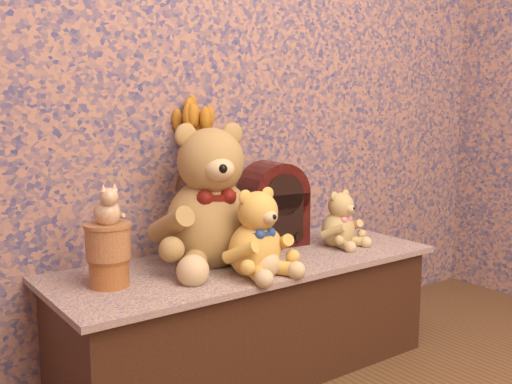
% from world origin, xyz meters
% --- Properties ---
extents(display_shelf, '(1.34, 0.51, 0.40)m').
position_xyz_m(display_shelf, '(0.00, 1.25, 0.20)').
color(display_shelf, navy).
rests_on(display_shelf, ground).
extents(teddy_large, '(0.50, 0.56, 0.50)m').
position_xyz_m(teddy_large, '(-0.12, 1.30, 0.65)').
color(teddy_large, olive).
rests_on(teddy_large, display_shelf).
extents(teddy_medium, '(0.25, 0.29, 0.29)m').
position_xyz_m(teddy_medium, '(-0.07, 1.11, 0.54)').
color(teddy_medium, gold).
rests_on(teddy_medium, display_shelf).
extents(teddy_small, '(0.21, 0.24, 0.22)m').
position_xyz_m(teddy_small, '(0.39, 1.22, 0.51)').
color(teddy_small, tan).
rests_on(teddy_small, display_shelf).
extents(cathedral_radio, '(0.25, 0.19, 0.31)m').
position_xyz_m(cathedral_radio, '(0.21, 1.38, 0.55)').
color(cathedral_radio, black).
rests_on(cathedral_radio, display_shelf).
extents(ceramic_vase, '(0.14, 0.14, 0.21)m').
position_xyz_m(ceramic_vase, '(-0.08, 1.45, 0.50)').
color(ceramic_vase, tan).
rests_on(ceramic_vase, display_shelf).
extents(dried_stalks, '(0.28, 0.28, 0.40)m').
position_xyz_m(dried_stalks, '(-0.08, 1.45, 0.81)').
color(dried_stalks, '#C1721F').
rests_on(dried_stalks, ceramic_vase).
extents(biscuit_tin_lower, '(0.13, 0.13, 0.08)m').
position_xyz_m(biscuit_tin_lower, '(-0.49, 1.26, 0.44)').
color(biscuit_tin_lower, '#B18834').
rests_on(biscuit_tin_lower, display_shelf).
extents(biscuit_tin_upper, '(0.16, 0.16, 0.10)m').
position_xyz_m(biscuit_tin_upper, '(-0.49, 1.26, 0.53)').
color(biscuit_tin_upper, tan).
rests_on(biscuit_tin_upper, biscuit_tin_lower).
extents(cat_figurine, '(0.10, 0.11, 0.12)m').
position_xyz_m(cat_figurine, '(-0.49, 1.26, 0.64)').
color(cat_figurine, silver).
rests_on(cat_figurine, biscuit_tin_upper).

